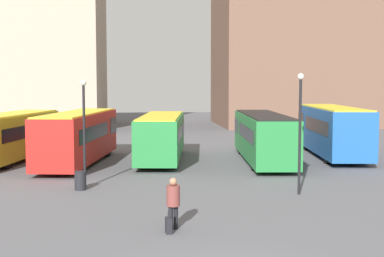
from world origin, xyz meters
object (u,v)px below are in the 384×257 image
bus_1 (79,136)px  traveler (173,199)px  lamp_post_1 (84,124)px  suitcase (169,225)px  bus_3 (263,135)px  bus_4 (332,129)px  bus_2 (162,136)px  bus_0 (12,135)px  trash_bin (80,181)px  lamp_post_0 (300,123)px

bus_1 → traveler: 15.98m
bus_1 → lamp_post_1: size_ratio=2.25×
suitcase → lamp_post_1: bearing=14.7°
bus_1 → bus_3: bus_1 is taller
bus_4 → bus_2: bearing=102.2°
bus_0 → suitcase: size_ratio=14.25×
bus_3 → suitcase: bearing=161.6°
bus_0 → bus_4: bearing=-79.7°
bus_0 → traveler: bus_0 is taller
bus_4 → trash_bin: (-15.32, -10.10, -1.36)m
bus_1 → bus_2: bearing=-73.5°
bus_1 → lamp_post_0: 14.69m
bus_0 → bus_1: bearing=-101.1°
lamp_post_0 → trash_bin: size_ratio=6.13×
bus_4 → lamp_post_1: lamp_post_1 is taller
bus_0 → lamp_post_0: size_ratio=2.05×
suitcase → lamp_post_1: 9.07m
lamp_post_0 → lamp_post_1: lamp_post_0 is taller
bus_0 → suitcase: bearing=-143.1°
bus_4 → traveler: (-11.54, -17.05, -0.77)m
bus_2 → trash_bin: bus_2 is taller
bus_2 → lamp_post_0: bearing=-146.5°
bus_0 → bus_3: 15.59m
trash_bin → lamp_post_1: bearing=73.4°
bus_0 → bus_2: bearing=-85.8°
traveler → suitcase: traveler is taller
bus_3 → suitcase: 17.04m
bus_4 → traveler: 20.60m
bus_2 → traveler: 15.97m
bus_1 → suitcase: bearing=-155.4°
lamp_post_0 → bus_1: bearing=136.0°
bus_4 → trash_bin: size_ratio=13.04×
bus_0 → lamp_post_0: (14.79, -11.78, 1.49)m
bus_1 → bus_0: bearing=77.4°
bus_2 → suitcase: bearing=-174.8°
bus_1 → lamp_post_0: bearing=-125.7°
traveler → trash_bin: (-3.78, 6.95, -0.59)m
bus_2 → bus_0: bearing=91.0°
traveler → lamp_post_0: size_ratio=0.33×
bus_0 → trash_bin: bearing=-142.2°
bus_0 → bus_1: 4.57m
bus_3 → trash_bin: bus_3 is taller
bus_1 → bus_4: bearing=-75.4°
bus_0 → bus_3: (15.50, -1.71, -0.01)m
bus_1 → lamp_post_1: lamp_post_1 is taller
bus_0 → bus_2: (9.27, -0.91, -0.05)m
suitcase → bus_1: bearing=7.5°
bus_0 → suitcase: bus_0 is taller
lamp_post_1 → suitcase: bearing=-66.5°
bus_2 → bus_3: bus_3 is taller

